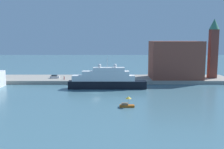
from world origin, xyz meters
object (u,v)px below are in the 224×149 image
bell_tower (213,46)px  parked_car (55,77)px  large_yacht (106,80)px  harbor_building (175,60)px  small_motorboat (127,104)px  mooring_bollard (113,79)px  person_figure (64,78)px

bell_tower → parked_car: size_ratio=6.38×
large_yacht → harbor_building: bearing=29.3°
small_motorboat → parked_car: 50.45m
small_motorboat → harbor_building: (22.54, 42.01, 8.19)m
mooring_bollard → person_figure: bearing=173.0°
harbor_building → bell_tower: bearing=3.1°
bell_tower → mooring_bollard: bearing=-169.9°
harbor_building → mooring_bollard: (-26.04, -6.66, -7.33)m
harbor_building → bell_tower: bell_tower is taller
bell_tower → harbor_building: bearing=-176.9°
large_yacht → small_motorboat: size_ratio=7.15×
large_yacht → person_figure: size_ratio=18.09×
large_yacht → person_figure: large_yacht is taller
parked_car → mooring_bollard: bearing=-14.8°
small_motorboat → harbor_building: harbor_building is taller
parked_car → person_figure: person_figure is taller
parked_car → small_motorboat: bearing=-56.1°
bell_tower → parked_car: bell_tower is taller
small_motorboat → person_figure: (-23.48, 37.81, 1.15)m
large_yacht → mooring_bollard: 9.83m
person_figure → mooring_bollard: (19.97, -2.46, -0.29)m
large_yacht → person_figure: (-17.39, 11.86, -0.99)m
small_motorboat → parked_car: (-28.14, 41.86, 1.04)m
bell_tower → mooring_bollard: size_ratio=29.12×
bell_tower → parked_car: (-66.70, -1.01, -12.88)m
large_yacht → parked_car: size_ratio=7.25×
small_motorboat → parked_car: size_ratio=1.01×
small_motorboat → parked_car: bearing=123.9°
bell_tower → mooring_bollard: 44.68m
small_motorboat → parked_car: small_motorboat is taller
mooring_bollard → bell_tower: bearing=10.1°
mooring_bollard → small_motorboat: bearing=-84.3°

